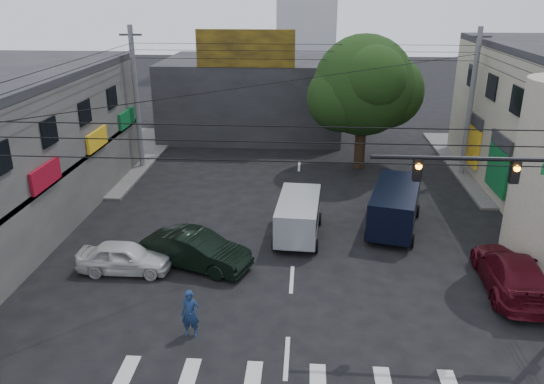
# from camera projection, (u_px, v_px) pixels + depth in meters

# --- Properties ---
(ground) EXTENTS (160.00, 160.00, 0.00)m
(ground) POSITION_uv_depth(u_px,v_px,m) (290.00, 306.00, 20.05)
(ground) COLOR black
(ground) RESTS_ON ground
(sidewalk_far_left) EXTENTS (16.00, 16.00, 0.15)m
(sidewalk_far_left) POSITION_uv_depth(u_px,v_px,m) (48.00, 155.00, 37.93)
(sidewalk_far_left) COLOR #514F4C
(sidewalk_far_left) RESTS_ON ground
(building_far) EXTENTS (14.00, 10.00, 6.00)m
(building_far) POSITION_uv_depth(u_px,v_px,m) (253.00, 96.00, 43.44)
(building_far) COLOR #232326
(building_far) RESTS_ON ground
(billboard) EXTENTS (7.00, 0.30, 2.60)m
(billboard) POSITION_uv_depth(u_px,v_px,m) (245.00, 48.00, 37.33)
(billboard) COLOR olive
(billboard) RESTS_ON building_far
(street_tree) EXTENTS (6.40, 6.40, 8.70)m
(street_tree) POSITION_uv_depth(u_px,v_px,m) (364.00, 86.00, 33.66)
(street_tree) COLOR black
(street_tree) RESTS_ON ground
(traffic_gantry) EXTENTS (7.10, 0.35, 7.20)m
(traffic_gantry) POSITION_uv_depth(u_px,v_px,m) (536.00, 204.00, 16.89)
(traffic_gantry) COLOR black
(traffic_gantry) RESTS_ON ground
(utility_pole_far_left) EXTENTS (0.32, 0.32, 9.20)m
(utility_pole_far_left) POSITION_uv_depth(u_px,v_px,m) (136.00, 99.00, 33.97)
(utility_pole_far_left) COLOR #59595B
(utility_pole_far_left) RESTS_ON ground
(utility_pole_far_right) EXTENTS (0.32, 0.32, 9.20)m
(utility_pole_far_right) POSITION_uv_depth(u_px,v_px,m) (470.00, 104.00, 32.63)
(utility_pole_far_right) COLOR #59595B
(utility_pole_far_right) RESTS_ON ground
(dark_sedan) EXTENTS (4.68, 5.79, 1.56)m
(dark_sedan) POSITION_uv_depth(u_px,v_px,m) (196.00, 250.00, 22.69)
(dark_sedan) COLOR black
(dark_sedan) RESTS_ON ground
(white_compact) EXTENTS (1.60, 3.93, 1.34)m
(white_compact) POSITION_uv_depth(u_px,v_px,m) (125.00, 257.00, 22.32)
(white_compact) COLOR silver
(white_compact) RESTS_ON ground
(maroon_sedan) EXTENTS (2.81, 5.66, 1.57)m
(maroon_sedan) POSITION_uv_depth(u_px,v_px,m) (512.00, 272.00, 20.90)
(maroon_sedan) COLOR #4A0A15
(maroon_sedan) RESTS_ON ground
(silver_minivan) EXTENTS (4.73, 2.44, 1.93)m
(silver_minivan) POSITION_uv_depth(u_px,v_px,m) (298.00, 218.00, 25.38)
(silver_minivan) COLOR #A6A8AE
(silver_minivan) RESTS_ON ground
(navy_van) EXTENTS (6.37, 4.62, 2.16)m
(navy_van) POSITION_uv_depth(u_px,v_px,m) (395.00, 208.00, 26.25)
(navy_van) COLOR black
(navy_van) RESTS_ON ground
(traffic_officer) EXTENTS (0.64, 0.43, 1.74)m
(traffic_officer) POSITION_uv_depth(u_px,v_px,m) (190.00, 314.00, 18.09)
(traffic_officer) COLOR #16284D
(traffic_officer) RESTS_ON ground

